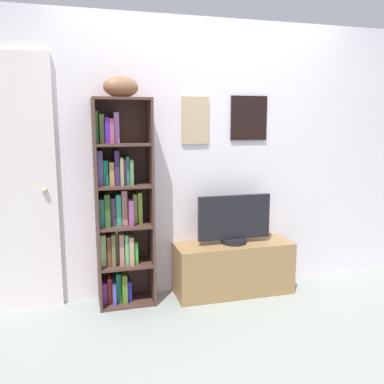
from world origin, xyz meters
TOP-DOWN VIEW (x-y plane):
  - ground at (0.00, 0.00)m, footprint 5.20×5.20m
  - back_wall at (0.00, 1.13)m, footprint 4.80×0.08m
  - bookshelf at (-0.77, 0.99)m, footprint 0.45×0.28m
  - football at (-0.73, 0.96)m, footprint 0.31×0.21m
  - tv_stand at (0.20, 0.92)m, footprint 1.03×0.36m
  - television at (0.20, 0.92)m, footprint 0.64×0.22m
  - door at (-1.63, 1.08)m, footprint 0.78×0.09m

SIDE VIEW (x-z plane):
  - ground at x=0.00m, z-range -0.04..0.00m
  - tv_stand at x=0.20m, z-range 0.00..0.45m
  - television at x=0.20m, z-range 0.45..0.87m
  - bookshelf at x=-0.77m, z-range -0.05..1.63m
  - door at x=-1.63m, z-range 0.00..2.02m
  - back_wall at x=0.00m, z-range 0.00..2.35m
  - football at x=-0.73m, z-range 1.68..1.84m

